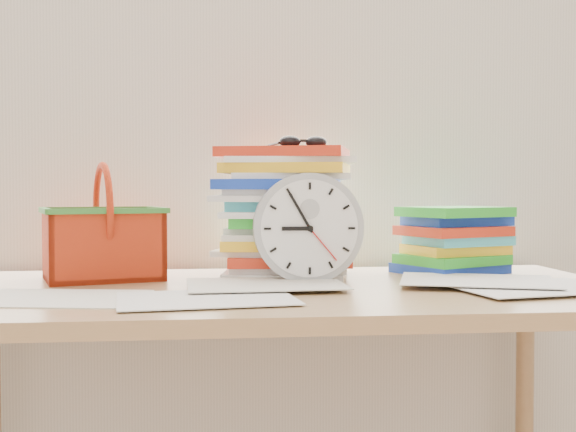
{
  "coord_description": "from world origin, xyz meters",
  "views": [
    {
      "loc": [
        -0.14,
        0.17,
        0.94
      ],
      "look_at": [
        0.01,
        1.6,
        0.89
      ],
      "focal_mm": 45.0,
      "sensor_mm": 36.0,
      "label": 1
    }
  ],
  "objects": [
    {
      "name": "desk",
      "position": [
        0.0,
        1.6,
        0.68
      ],
      "size": [
        1.4,
        0.7,
        0.75
      ],
      "color": "#9F784A",
      "rests_on": "ground"
    },
    {
      "name": "book_stack",
      "position": [
        0.43,
        1.8,
        0.83
      ],
      "size": [
        0.31,
        0.28,
        0.15
      ],
      "primitive_type": null,
      "rotation": [
        0.0,
        0.0,
        0.35
      ],
      "color": "white",
      "rests_on": "desk"
    },
    {
      "name": "sunglasses",
      "position": [
        0.07,
        1.8,
        1.05
      ],
      "size": [
        0.14,
        0.12,
        0.03
      ],
      "primitive_type": null,
      "rotation": [
        0.0,
        0.0,
        0.16
      ],
      "color": "black",
      "rests_on": "paper_stack"
    },
    {
      "name": "clock",
      "position": [
        0.06,
        1.66,
        0.86
      ],
      "size": [
        0.23,
        0.05,
        0.23
      ],
      "primitive_type": "cylinder",
      "rotation": [
        1.57,
        0.0,
        0.0
      ],
      "color": "#ABADAF",
      "rests_on": "desk"
    },
    {
      "name": "basket",
      "position": [
        -0.37,
        1.76,
        0.87
      ],
      "size": [
        0.29,
        0.26,
        0.25
      ],
      "primitive_type": null,
      "rotation": [
        0.0,
        0.0,
        0.29
      ],
      "color": "red",
      "rests_on": "desk"
    },
    {
      "name": "paper_stack",
      "position": [
        0.03,
        1.79,
        0.89
      ],
      "size": [
        0.35,
        0.31,
        0.29
      ],
      "primitive_type": null,
      "rotation": [
        0.0,
        0.0,
        -0.21
      ],
      "color": "white",
      "rests_on": "desk"
    },
    {
      "name": "curtain",
      "position": [
        0.0,
        1.98,
        1.3
      ],
      "size": [
        2.4,
        0.01,
        2.5
      ],
      "primitive_type": "cube",
      "color": "silver",
      "rests_on": "room_shell"
    },
    {
      "name": "scattered_papers",
      "position": [
        0.0,
        1.6,
        0.76
      ],
      "size": [
        1.26,
        0.42,
        0.02
      ],
      "primitive_type": null,
      "color": "white",
      "rests_on": "desk"
    }
  ]
}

